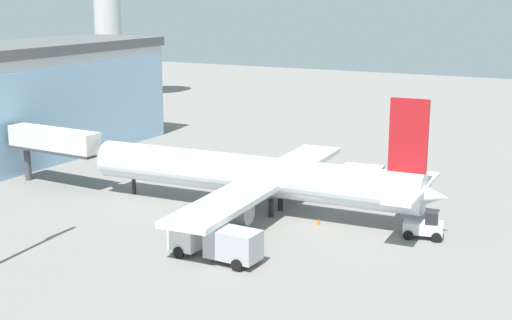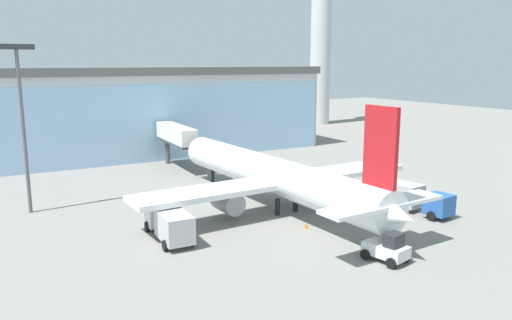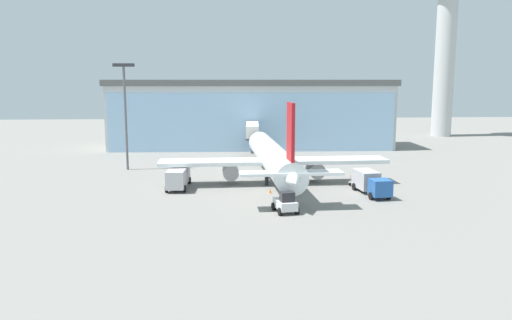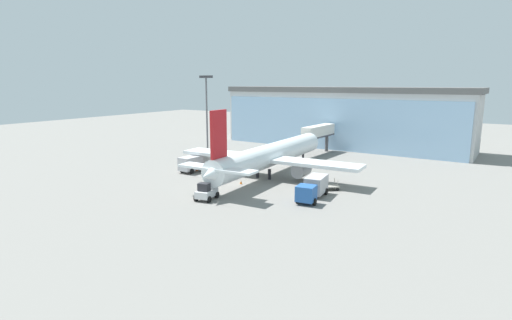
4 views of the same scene
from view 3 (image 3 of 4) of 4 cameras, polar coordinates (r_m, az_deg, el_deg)
The scene contains 12 objects.
ground at distance 62.15m, azimuth 1.83°, elevation -3.60°, with size 240.00×240.00×0.00m, color gray.
terminal_building at distance 102.26m, azimuth -0.56°, elevation 5.30°, with size 57.65×15.54×13.75m.
jet_bridge at distance 89.51m, azimuth -0.42°, elevation 3.30°, with size 2.93×11.23×6.00m.
control_tower at distance 131.97m, azimuth 20.92°, elevation 13.20°, with size 9.70×9.70×40.17m.
apron_light_mast at distance 78.55m, azimuth -14.72°, elevation 5.97°, with size 3.20×0.40×16.16m.
airplane at distance 67.06m, azimuth 1.95°, elevation 0.24°, with size 30.35×35.43×11.34m.
catering_truck at distance 64.29m, azimuth -8.90°, elevation -1.94°, with size 2.87×7.42×2.65m.
fuel_truck at distance 61.94m, azimuth 12.94°, elevation -2.48°, with size 3.15×7.50×2.65m.
baggage_cart at distance 66.85m, azimuth 11.78°, elevation -2.44°, with size 3.19×3.00×1.50m.
pushback_tug at distance 52.25m, azimuth 3.40°, elevation -4.96°, with size 2.68×3.48×2.30m.
safety_cone_nose at distance 61.09m, azimuth 1.62°, elevation -3.56°, with size 0.36×0.36×0.55m, color orange.
safety_cone_wingtip at distance 64.59m, azimuth -8.87°, elevation -2.97°, with size 0.36×0.36×0.55m, color orange.
Camera 3 is at (-6.31, -60.30, 13.66)m, focal length 35.00 mm.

